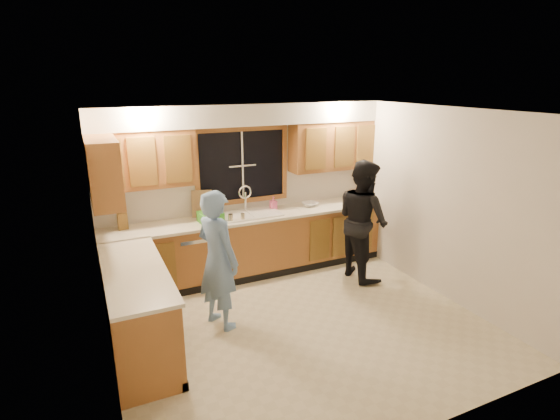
# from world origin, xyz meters

# --- Properties ---
(floor) EXTENTS (4.20, 4.20, 0.00)m
(floor) POSITION_xyz_m (0.00, 0.00, 0.00)
(floor) COLOR beige
(floor) RESTS_ON ground
(ceiling) EXTENTS (4.20, 4.20, 0.00)m
(ceiling) POSITION_xyz_m (0.00, 0.00, 2.50)
(ceiling) COLOR silver
(wall_back) EXTENTS (4.20, 0.00, 4.20)m
(wall_back) POSITION_xyz_m (0.00, 1.90, 1.25)
(wall_back) COLOR silver
(wall_back) RESTS_ON ground
(wall_left) EXTENTS (0.00, 3.80, 3.80)m
(wall_left) POSITION_xyz_m (-2.10, 0.00, 1.25)
(wall_left) COLOR silver
(wall_left) RESTS_ON ground
(wall_right) EXTENTS (0.00, 3.80, 3.80)m
(wall_right) POSITION_xyz_m (2.10, 0.00, 1.25)
(wall_right) COLOR silver
(wall_right) RESTS_ON ground
(base_cabinets_back) EXTENTS (4.20, 0.60, 0.88)m
(base_cabinets_back) POSITION_xyz_m (0.00, 1.60, 0.44)
(base_cabinets_back) COLOR #A3642F
(base_cabinets_back) RESTS_ON ground
(base_cabinets_left) EXTENTS (0.60, 1.90, 0.88)m
(base_cabinets_left) POSITION_xyz_m (-1.80, 0.35, 0.44)
(base_cabinets_left) COLOR #A3642F
(base_cabinets_left) RESTS_ON ground
(countertop_back) EXTENTS (4.20, 0.63, 0.04)m
(countertop_back) POSITION_xyz_m (0.00, 1.58, 0.90)
(countertop_back) COLOR #F0E6CA
(countertop_back) RESTS_ON base_cabinets_back
(countertop_left) EXTENTS (0.63, 1.90, 0.04)m
(countertop_left) POSITION_xyz_m (-1.79, 0.35, 0.90)
(countertop_left) COLOR #F0E6CA
(countertop_left) RESTS_ON base_cabinets_left
(upper_cabinets_left) EXTENTS (1.35, 0.33, 0.75)m
(upper_cabinets_left) POSITION_xyz_m (-1.43, 1.73, 1.83)
(upper_cabinets_left) COLOR #A3642F
(upper_cabinets_left) RESTS_ON wall_back
(upper_cabinets_right) EXTENTS (1.35, 0.33, 0.75)m
(upper_cabinets_right) POSITION_xyz_m (1.43, 1.73, 1.83)
(upper_cabinets_right) COLOR #A3642F
(upper_cabinets_right) RESTS_ON wall_back
(upper_cabinets_return) EXTENTS (0.33, 0.90, 0.75)m
(upper_cabinets_return) POSITION_xyz_m (-1.94, 1.12, 1.83)
(upper_cabinets_return) COLOR #A3642F
(upper_cabinets_return) RESTS_ON wall_left
(soffit) EXTENTS (4.20, 0.35, 0.30)m
(soffit) POSITION_xyz_m (0.00, 1.72, 2.35)
(soffit) COLOR silver
(soffit) RESTS_ON wall_back
(window_frame) EXTENTS (1.44, 0.03, 1.14)m
(window_frame) POSITION_xyz_m (0.00, 1.89, 1.60)
(window_frame) COLOR black
(window_frame) RESTS_ON wall_back
(sink) EXTENTS (0.86, 0.52, 0.57)m
(sink) POSITION_xyz_m (0.00, 1.60, 0.86)
(sink) COLOR white
(sink) RESTS_ON countertop_back
(dishwasher) EXTENTS (0.60, 0.56, 0.82)m
(dishwasher) POSITION_xyz_m (-0.85, 1.59, 0.41)
(dishwasher) COLOR white
(dishwasher) RESTS_ON floor
(stove) EXTENTS (0.58, 0.75, 0.90)m
(stove) POSITION_xyz_m (-1.80, -0.22, 0.45)
(stove) COLOR white
(stove) RESTS_ON floor
(man) EXTENTS (0.61, 0.71, 1.66)m
(man) POSITION_xyz_m (-0.86, 0.42, 0.83)
(man) COLOR #6C94CC
(man) RESTS_ON floor
(woman) EXTENTS (0.67, 0.86, 1.75)m
(woman) POSITION_xyz_m (1.44, 0.84, 0.87)
(woman) COLOR black
(woman) RESTS_ON floor
(knife_block) EXTENTS (0.13, 0.11, 0.22)m
(knife_block) POSITION_xyz_m (-1.75, 1.73, 1.03)
(knife_block) COLOR brown
(knife_block) RESTS_ON countertop_back
(cutting_board) EXTENTS (0.31, 0.18, 0.38)m
(cutting_board) POSITION_xyz_m (-0.65, 1.82, 1.11)
(cutting_board) COLOR tan
(cutting_board) RESTS_ON countertop_back
(dish_crate) EXTENTS (0.33, 0.31, 0.14)m
(dish_crate) POSITION_xyz_m (-0.62, 1.53, 0.99)
(dish_crate) COLOR green
(dish_crate) RESTS_ON countertop_back
(soap_bottle) EXTENTS (0.10, 0.10, 0.20)m
(soap_bottle) POSITION_xyz_m (0.42, 1.71, 1.02)
(soap_bottle) COLOR #E15589
(soap_bottle) RESTS_ON countertop_back
(bowl) EXTENTS (0.28, 0.28, 0.06)m
(bowl) POSITION_xyz_m (1.02, 1.64, 0.95)
(bowl) COLOR silver
(bowl) RESTS_ON countertop_back
(can_left) EXTENTS (0.08, 0.08, 0.12)m
(can_left) POSITION_xyz_m (-0.37, 1.39, 0.98)
(can_left) COLOR #B8AC8E
(can_left) RESTS_ON countertop_back
(can_right) EXTENTS (0.07, 0.07, 0.11)m
(can_right) POSITION_xyz_m (-0.19, 1.39, 0.97)
(can_right) COLOR #B8AC8E
(can_right) RESTS_ON countertop_back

